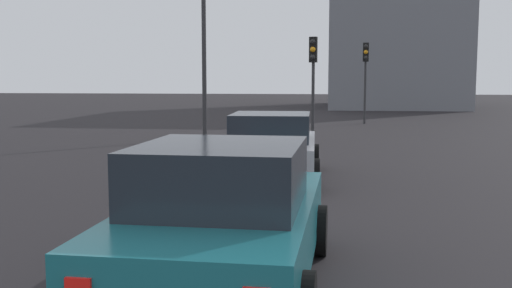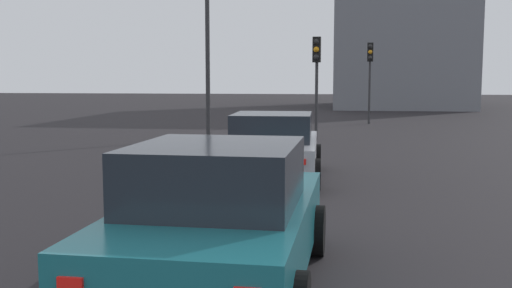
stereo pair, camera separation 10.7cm
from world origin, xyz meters
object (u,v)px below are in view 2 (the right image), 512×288
Objects in this scene: car_silver_lead at (273,147)px; street_lamp_kerbside at (207,16)px; car_teal_second at (220,219)px; traffic_light_near_left at (370,66)px; traffic_light_near_right at (317,66)px.

street_lamp_kerbside reaches higher than car_silver_lead.
street_lamp_kerbside is (8.48, 3.33, 3.75)m from car_silver_lead.
street_lamp_kerbside reaches higher than car_teal_second.
car_silver_lead is 16.66m from traffic_light_near_left.
car_silver_lead is 0.56× the size of street_lamp_kerbside.
traffic_light_near_left is 0.51× the size of street_lamp_kerbside.
traffic_light_near_right is (15.32, -0.45, 1.91)m from car_teal_second.
car_silver_lead is at bearing 3.23° from car_teal_second.
car_silver_lead is 1.10× the size of traffic_light_near_left.
traffic_light_near_left is 10.12m from street_lamp_kerbside.
street_lamp_kerbside is (15.39, 3.52, 3.71)m from car_teal_second.
traffic_light_near_right is 4.36m from street_lamp_kerbside.
traffic_light_near_right is at bearing -91.04° from street_lamp_kerbside.
street_lamp_kerbside is at bearing -84.66° from traffic_light_near_right.
traffic_light_near_right is (-7.86, 2.28, -0.16)m from traffic_light_near_left.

